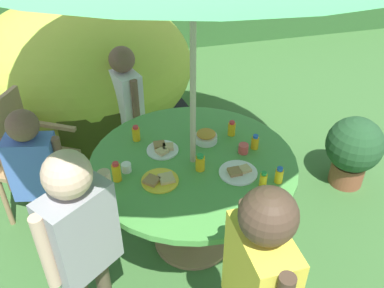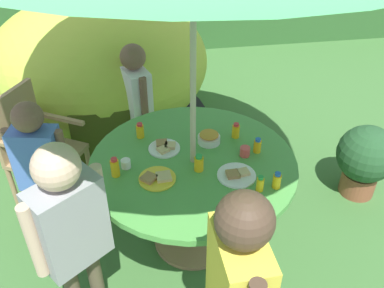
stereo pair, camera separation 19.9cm
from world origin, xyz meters
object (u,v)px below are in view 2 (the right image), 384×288
Objects in this scene: child_in_blue_shirt at (38,158)px; juice_bottle_center_back at (236,131)px; wooden_chair at (35,144)px; juice_bottle_near_right at (260,184)px; juice_bottle_back_edge at (277,181)px; plate_far_left at (237,175)px; child_in_white_shirt at (136,94)px; potted_plant at (365,158)px; juice_bottle_mid_right at (199,163)px; child_in_grey_shirt at (70,224)px; child_in_yellow_shirt at (238,283)px; cup_far at (126,163)px; dome_tent at (100,64)px; juice_bottle_mid_left at (140,131)px; plate_center_front at (157,178)px; juice_bottle_far_right at (257,146)px; snack_bowl at (209,138)px; plate_front_edge at (165,147)px; juice_bottle_near_left at (115,168)px; cup_near at (245,151)px; garden_table at (193,178)px.

juice_bottle_center_back is at bearing 12.23° from child_in_blue_shirt.
wooden_chair is 0.48m from child_in_blue_shirt.
juice_bottle_back_edge is at bearing 6.06° from juice_bottle_near_right.
child_in_blue_shirt is 4.83× the size of plate_far_left.
potted_plant is at bearing 51.83° from child_in_white_shirt.
juice_bottle_mid_right is at bearing -93.08° from wooden_chair.
juice_bottle_mid_right is (0.74, 0.45, -0.06)m from child_in_grey_shirt.
child_in_yellow_shirt is at bearing -8.93° from child_in_white_shirt.
juice_bottle_near_right is 0.85m from cup_far.
child_in_blue_shirt is at bearing 160.16° from juice_bottle_back_edge.
dome_tent reaches higher than potted_plant.
plate_far_left is (-1.21, -0.51, 0.41)m from potted_plant.
child_in_blue_shirt reaches higher than juice_bottle_mid_right.
cup_far is (-0.46, 1.04, -0.11)m from child_in_yellow_shirt.
child_in_grey_shirt is at bearing -114.61° from juice_bottle_mid_left.
dome_tent reaches higher than plate_far_left.
juice_bottle_far_right is at bearing 14.88° from plate_center_front.
child_in_yellow_shirt reaches higher than juice_bottle_far_right.
child_in_yellow_shirt is at bearing -110.49° from juice_bottle_far_right.
juice_bottle_mid_right reaches higher than potted_plant.
juice_bottle_center_back is at bearing -76.32° from wooden_chair.
child_in_grey_shirt is (0.40, -1.18, 0.31)m from wooden_chair.
potted_plant is 10.25× the size of cup_far.
child_in_yellow_shirt reaches higher than juice_bottle_mid_right.
juice_bottle_far_right is at bearing 76.47° from juice_bottle_near_right.
wooden_chair reaches higher than juice_bottle_mid_left.
snack_bowl reaches higher than potted_plant.
dome_tent is 20.01× the size of juice_bottle_mid_right.
plate_center_front and plate_front_edge have the same top height.
child_in_yellow_shirt is 1.41m from juice_bottle_mid_left.
potted_plant is at bearing 5.53° from snack_bowl.
child_in_blue_shirt is 5.46× the size of plate_front_edge.
juice_bottle_back_edge is (0.95, -0.26, -0.01)m from juice_bottle_near_left.
child_in_white_shirt is at bearing 121.84° from juice_bottle_back_edge.
plate_front_edge is 0.79m from juice_bottle_back_edge.
child_in_white_shirt is (0.80, 0.30, 0.20)m from wooden_chair.
wooden_chair reaches higher than juice_bottle_near_right.
child_in_grey_shirt is 1.20m from juice_bottle_back_edge.
juice_bottle_back_edge is at bearing -77.83° from juice_bottle_center_back.
snack_bowl is 0.64× the size of plate_far_left.
dome_tent is at bearing 101.80° from plate_center_front.
cup_near is 1.08× the size of cup_far.
juice_bottle_center_back is 0.22m from cup_near.
garden_table is 5.60× the size of plate_far_left.
snack_bowl is at bearing -16.36° from juice_bottle_mid_left.
plate_far_left is 2.18× the size of juice_bottle_center_back.
plate_front_edge is 0.51m from juice_bottle_center_back.
plate_center_front is at bearing -147.50° from juice_bottle_center_back.
child_in_grey_shirt reaches higher than juice_bottle_mid_right.
juice_bottle_near_left is 1.99× the size of cup_near.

